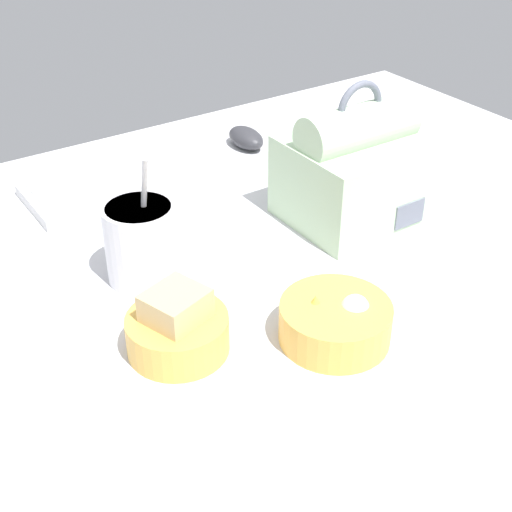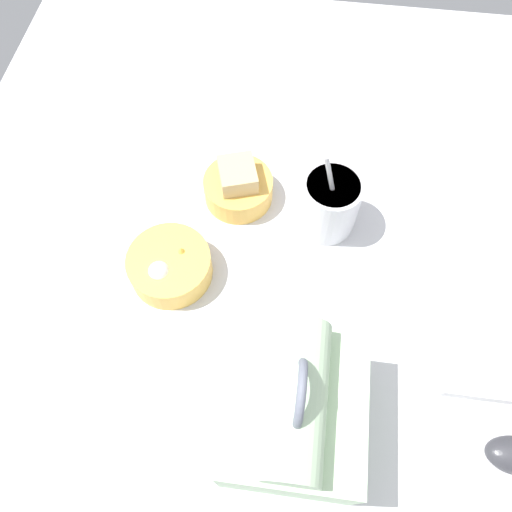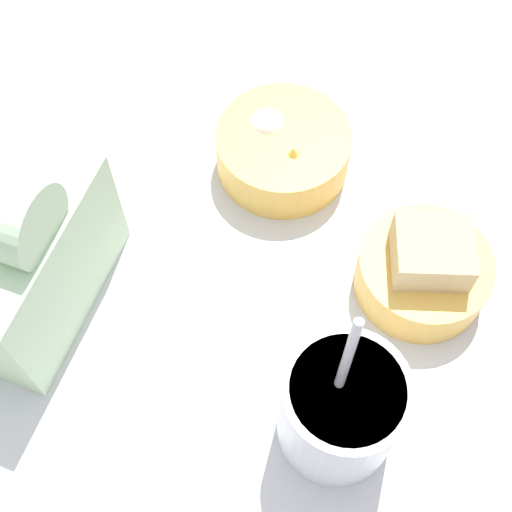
{
  "view_description": "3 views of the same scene",
  "coord_description": "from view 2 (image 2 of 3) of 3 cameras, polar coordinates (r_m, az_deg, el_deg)",
  "views": [
    {
      "loc": [
        -42.94,
        -60.65,
        54.43
      ],
      "look_at": [
        -2.04,
        0.28,
        7.0
      ],
      "focal_mm": 50.0,
      "sensor_mm": 36.0,
      "label": 1
    },
    {
      "loc": [
        32.38,
        4.79,
        72.68
      ],
      "look_at": [
        -2.04,
        0.28,
        7.0
      ],
      "focal_mm": 35.0,
      "sensor_mm": 36.0,
      "label": 2
    },
    {
      "loc": [
        -11.79,
        26.87,
        59.48
      ],
      "look_at": [
        -2.04,
        0.28,
        7.0
      ],
      "focal_mm": 50.0,
      "sensor_mm": 36.0,
      "label": 3
    }
  ],
  "objects": [
    {
      "name": "lunch_bag",
      "position": [
        0.64,
        4.32,
        -17.19
      ],
      "size": [
        18.63,
        16.89,
        20.73
      ],
      "color": "#B7D6AD",
      "rests_on": "desk_surface"
    },
    {
      "name": "keyboard",
      "position": [
        0.84,
        24.56,
        -3.69
      ],
      "size": [
        32.98,
        14.06,
        2.1
      ],
      "color": "silver",
      "rests_on": "desk_surface"
    },
    {
      "name": "soup_cup",
      "position": [
        0.79,
        8.39,
        5.94
      ],
      "size": [
        9.24,
        9.24,
        17.42
      ],
      "color": "silver",
      "rests_on": "desk_surface"
    },
    {
      "name": "bento_bowl_snacks",
      "position": [
        0.77,
        -9.77,
        -1.1
      ],
      "size": [
        12.8,
        12.8,
        5.72
      ],
      "color": "#EAB24C",
      "rests_on": "desk_surface"
    },
    {
      "name": "desk_surface",
      "position": [
        0.79,
        -0.39,
        -3.31
      ],
      "size": [
        140.0,
        110.0,
        2.0
      ],
      "color": "silver",
      "rests_on": "ground"
    },
    {
      "name": "bento_bowl_sandwich",
      "position": [
        0.84,
        -2.05,
        7.95
      ],
      "size": [
        11.51,
        11.51,
        7.77
      ],
      "color": "#EAB24C",
      "rests_on": "desk_surface"
    }
  ]
}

